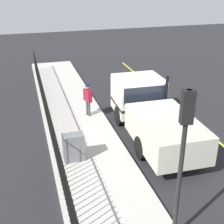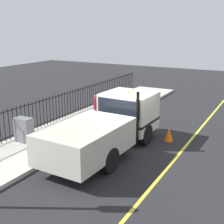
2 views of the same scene
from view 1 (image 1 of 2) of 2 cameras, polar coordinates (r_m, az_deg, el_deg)
ground_plane at (r=15.40m, az=6.75°, el=-2.42°), size 55.39×55.39×0.00m
sidewalk_slab at (r=14.47m, az=-5.89°, el=-3.89°), size 3.13×25.18×0.16m
lane_marking at (r=16.42m, az=14.48°, el=-1.28°), size 0.12×22.66×0.01m
work_truck at (r=14.08m, az=6.92°, el=0.47°), size 2.47×6.64×2.61m
worker_standing at (r=15.60m, az=-4.54°, el=2.93°), size 0.39×0.59×1.73m
iron_fence at (r=13.95m, az=-11.62°, el=-1.56°), size 0.04×21.44×1.51m
traffic_light_near at (r=7.71m, az=13.23°, el=-4.92°), size 0.34×0.26×4.36m
utility_cabinet at (r=12.14m, az=-7.16°, el=-6.52°), size 0.81×0.48×1.12m
traffic_cone at (r=17.00m, az=9.58°, el=1.25°), size 0.44×0.44×0.62m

